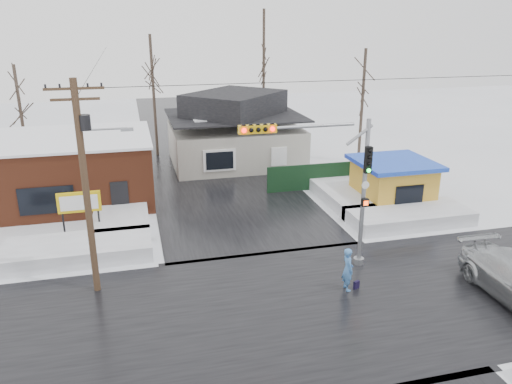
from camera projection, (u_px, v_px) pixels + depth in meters
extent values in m
plane|color=white|center=(300.00, 308.00, 20.19)|extent=(120.00, 120.00, 0.00)
cube|color=black|center=(300.00, 308.00, 20.19)|extent=(10.00, 120.00, 0.02)
cube|color=black|center=(300.00, 308.00, 20.19)|extent=(120.00, 10.00, 0.02)
cube|color=white|center=(79.00, 250.00, 24.38)|extent=(7.00, 3.00, 0.80)
cube|color=white|center=(409.00, 216.00, 28.57)|extent=(7.00, 3.00, 0.80)
cube|color=white|center=(121.00, 210.00, 29.43)|extent=(3.00, 8.00, 0.80)
cube|color=white|center=(341.00, 192.00, 32.68)|extent=(3.00, 8.00, 0.80)
cylinder|color=gray|center=(363.00, 195.00, 22.73)|extent=(0.20, 0.20, 7.00)
cylinder|color=gray|center=(359.00, 261.00, 23.82)|extent=(0.50, 0.50, 0.30)
cylinder|color=gray|center=(303.00, 127.00, 20.95)|extent=(4.60, 0.14, 0.14)
cube|color=gold|center=(257.00, 129.00, 20.49)|extent=(1.60, 0.28, 0.35)
sphere|color=#FF0C0C|center=(244.00, 131.00, 20.20)|extent=(0.20, 0.20, 0.20)
sphere|color=#FF0C0C|center=(273.00, 129.00, 20.48)|extent=(0.20, 0.20, 0.20)
cube|color=black|center=(368.00, 160.00, 21.99)|extent=(0.30, 0.22, 1.20)
sphere|color=#0CE533|center=(369.00, 171.00, 22.01)|extent=(0.18, 0.18, 0.18)
cube|color=black|center=(365.00, 202.00, 22.64)|extent=(0.30, 0.20, 0.35)
cylinder|color=#382619|center=(86.00, 192.00, 20.07)|extent=(0.28, 0.28, 9.00)
cube|color=#382619|center=(74.00, 89.00, 18.73)|extent=(2.20, 0.10, 0.10)
cube|color=#382619|center=(75.00, 99.00, 18.86)|extent=(1.80, 0.10, 0.10)
cylinder|color=black|center=(85.00, 122.00, 19.21)|extent=(0.44, 0.44, 0.60)
cylinder|color=gray|center=(103.00, 129.00, 19.46)|extent=(1.80, 0.08, 0.08)
cube|color=gray|center=(127.00, 129.00, 19.69)|extent=(0.50, 0.22, 0.12)
cube|color=brown|center=(54.00, 171.00, 31.64)|extent=(12.00, 8.00, 4.00)
cube|color=white|center=(50.00, 139.00, 30.97)|extent=(12.20, 8.20, 0.15)
cube|color=black|center=(47.00, 200.00, 28.15)|extent=(3.00, 0.08, 1.60)
cube|color=black|center=(120.00, 199.00, 29.18)|extent=(1.00, 0.08, 2.20)
cylinder|color=black|center=(64.00, 223.00, 26.30)|extent=(0.10, 0.10, 1.80)
cylinder|color=black|center=(99.00, 220.00, 26.72)|extent=(0.10, 0.10, 1.80)
cube|color=gold|center=(79.00, 202.00, 26.15)|extent=(2.20, 0.18, 1.10)
cube|color=white|center=(79.00, 203.00, 26.05)|extent=(1.90, 0.02, 0.80)
cube|color=#ACA99B|center=(235.00, 145.00, 40.32)|extent=(10.00, 8.00, 3.00)
cube|color=black|center=(235.00, 115.00, 39.54)|extent=(10.40, 8.40, 0.12)
pyramid|color=black|center=(234.00, 103.00, 39.23)|extent=(9.00, 7.00, 1.80)
cube|color=brown|center=(270.00, 99.00, 40.87)|extent=(0.70, 0.70, 1.40)
cube|color=white|center=(220.00, 160.00, 36.18)|extent=(2.40, 0.12, 1.60)
cube|color=gold|center=(392.00, 185.00, 31.14)|extent=(4.00, 4.00, 2.60)
cube|color=#1927BE|center=(394.00, 162.00, 30.66)|extent=(4.60, 4.60, 0.25)
cube|color=black|center=(409.00, 195.00, 29.28)|extent=(1.80, 0.06, 1.20)
cube|color=black|center=(323.00, 176.00, 34.23)|extent=(8.00, 0.12, 1.80)
cylinder|color=#332821|center=(154.00, 97.00, 41.45)|extent=(0.24, 0.24, 10.00)
cylinder|color=#332821|center=(264.00, 79.00, 45.28)|extent=(0.24, 0.24, 12.00)
cylinder|color=#332821|center=(362.00, 107.00, 39.84)|extent=(0.24, 0.24, 9.00)
cylinder|color=#332821|center=(22.00, 119.00, 37.62)|extent=(0.24, 0.24, 8.00)
imported|color=#447BBF|center=(348.00, 269.00, 21.26)|extent=(0.47, 0.71, 1.93)
cube|color=black|center=(356.00, 285.00, 21.57)|extent=(0.30, 0.23, 0.35)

